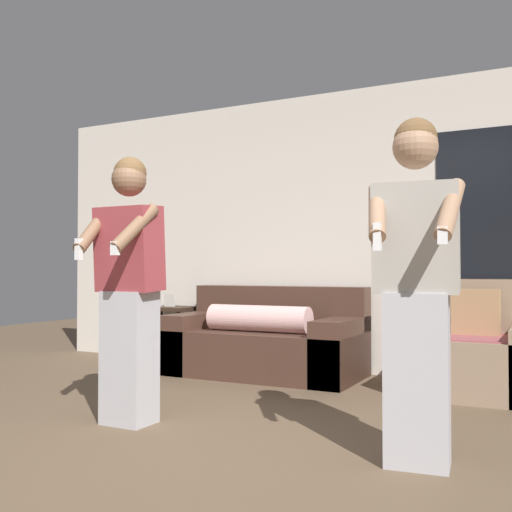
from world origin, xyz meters
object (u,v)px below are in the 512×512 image
(person_left, at_px, (129,286))
(person_right, at_px, (416,286))
(couch, at_px, (266,343))
(armchair, at_px, (476,354))
(side_table, at_px, (169,315))

(person_left, bearing_deg, person_right, -0.18)
(couch, relative_size, person_right, 1.02)
(person_left, xyz_separation_m, person_right, (1.80, -0.01, 0.02))
(armchair, xyz_separation_m, person_left, (-1.85, -1.97, 0.56))
(armchair, distance_m, side_table, 3.11)
(person_left, relative_size, person_right, 0.98)
(armchair, relative_size, side_table, 1.22)
(side_table, distance_m, person_right, 3.79)
(armchair, bearing_deg, person_left, -133.14)
(person_left, bearing_deg, couch, 89.94)
(couch, xyz_separation_m, person_right, (1.80, -2.00, 0.59))
(couch, distance_m, armchair, 1.85)
(side_table, xyz_separation_m, person_left, (1.24, -2.21, 0.37))
(side_table, bearing_deg, person_left, -60.65)
(couch, distance_m, side_table, 1.28)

